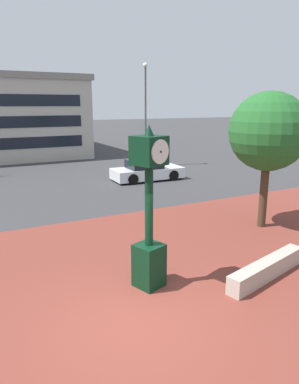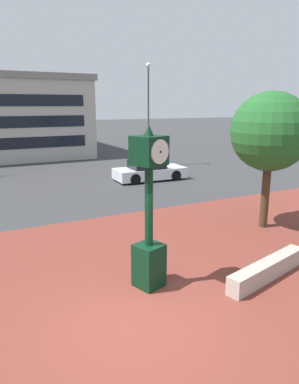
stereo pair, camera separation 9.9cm
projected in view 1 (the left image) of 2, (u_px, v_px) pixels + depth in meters
name	position (u px, v px, depth m)	size (l,w,h in m)	color
ground_plane	(135.00, 324.00, 7.64)	(200.00, 200.00, 0.00)	#38383A
plaza_brick_paving	(107.00, 289.00, 9.11)	(44.00, 11.43, 0.01)	brown
planter_wall	(267.00, 269.00, 9.66)	(3.20, 0.40, 0.50)	#ADA393
street_clock	(149.00, 217.00, 8.83)	(0.88, 0.89, 4.15)	black
plaza_tree	(270.00, 133.00, 13.11)	(3.11, 2.89, 5.09)	#42301E
car_street_mid	(147.00, 171.00, 22.13)	(4.46, 2.11, 1.28)	silver
street_lamp_post	(146.00, 105.00, 26.14)	(0.36, 0.36, 7.53)	#4C4C51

